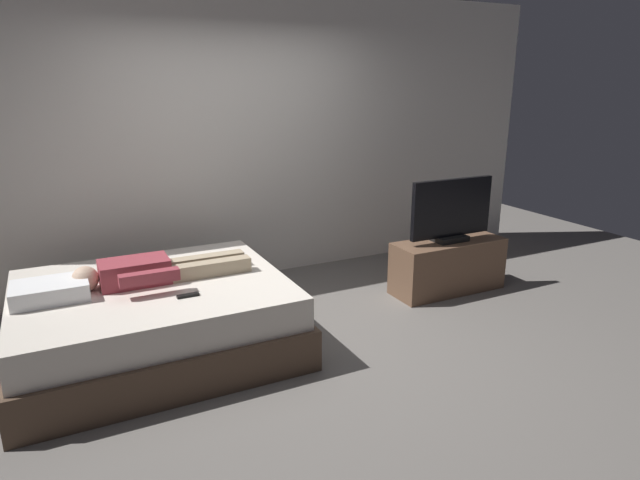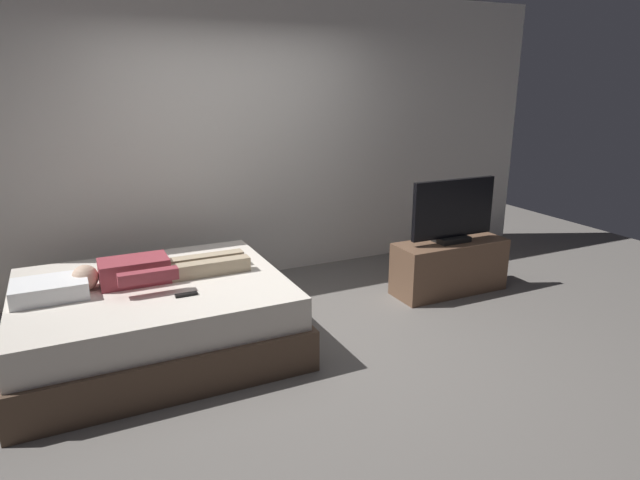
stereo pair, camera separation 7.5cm
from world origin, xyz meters
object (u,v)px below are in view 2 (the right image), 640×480
person (153,270)px  pillow (50,289)px  bed (154,317)px  remote (186,295)px  tv_stand (449,267)px  tv (453,212)px

person → pillow: bearing=-176.8°
bed → remote: remote is taller
bed → remote: 0.50m
tv_stand → remote: bearing=-171.7°
pillow → person: (0.69, 0.04, 0.02)m
bed → person: 0.36m
person → tv_stand: 2.74m
remote → tv_stand: remote is taller
remote → bed: bearing=116.2°
tv_stand → tv: 0.53m
person → tv_stand: (2.71, -0.03, -0.37)m
tv → remote: bearing=-171.7°
bed → tv_stand: 2.74m
remote → tv: bearing=8.3°
bed → remote: bearing=-63.8°
remote → tv: tv is taller
bed → person: size_ratio=1.55×
tv_stand → bed: bearing=-179.9°
bed → tv: 2.79m
pillow → tv: (3.40, 0.01, 0.18)m
pillow → bed: bearing=0.0°
bed → tv: size_ratio=2.22×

